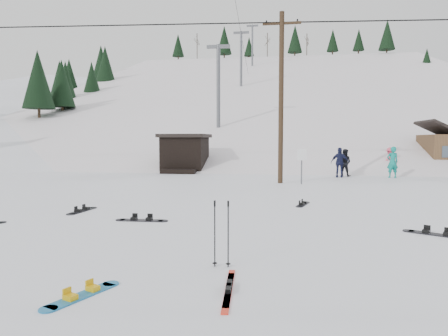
# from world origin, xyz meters

# --- Properties ---
(ground) EXTENTS (200.00, 200.00, 0.00)m
(ground) POSITION_xyz_m (0.00, 0.00, 0.00)
(ground) COLOR white
(ground) RESTS_ON ground
(ski_slope) EXTENTS (60.00, 85.24, 65.97)m
(ski_slope) POSITION_xyz_m (0.00, 55.00, -12.00)
(ski_slope) COLOR white
(ski_slope) RESTS_ON ground
(ridge_left) EXTENTS (47.54, 95.03, 58.38)m
(ridge_left) POSITION_xyz_m (-36.00, 48.00, -11.00)
(ridge_left) COLOR white
(ridge_left) RESTS_ON ground
(treeline_left) EXTENTS (20.00, 64.00, 10.00)m
(treeline_left) POSITION_xyz_m (-34.00, 40.00, 0.00)
(treeline_left) COLOR black
(treeline_left) RESTS_ON ground
(treeline_crest) EXTENTS (50.00, 6.00, 10.00)m
(treeline_crest) POSITION_xyz_m (0.00, 86.00, 0.00)
(treeline_crest) COLOR black
(treeline_crest) RESTS_ON ski_slope
(utility_pole) EXTENTS (2.00, 0.26, 9.00)m
(utility_pole) POSITION_xyz_m (2.00, 14.00, 4.68)
(utility_pole) COLOR #3A2819
(utility_pole) RESTS_ON ground
(trail_sign) EXTENTS (0.50, 0.09, 1.85)m
(trail_sign) POSITION_xyz_m (3.10, 13.58, 1.27)
(trail_sign) COLOR #595B60
(trail_sign) RESTS_ON ground
(lift_hut) EXTENTS (3.40, 4.10, 2.75)m
(lift_hut) POSITION_xyz_m (-5.00, 20.94, 1.36)
(lift_hut) COLOR black
(lift_hut) RESTS_ON ground
(lift_tower_near) EXTENTS (2.20, 0.36, 8.00)m
(lift_tower_near) POSITION_xyz_m (-4.00, 30.00, 7.86)
(lift_tower_near) COLOR #595B60
(lift_tower_near) RESTS_ON ski_slope
(lift_tower_mid) EXTENTS (2.20, 0.36, 8.00)m
(lift_tower_mid) POSITION_xyz_m (-4.00, 50.00, 14.36)
(lift_tower_mid) COLOR #595B60
(lift_tower_mid) RESTS_ON ski_slope
(lift_tower_far) EXTENTS (2.20, 0.36, 8.00)m
(lift_tower_far) POSITION_xyz_m (-4.00, 70.00, 20.86)
(lift_tower_far) COLOR #595B60
(lift_tower_far) RESTS_ON ski_slope
(hero_snowboard) EXTENTS (0.69, 1.29, 0.10)m
(hero_snowboard) POSITION_xyz_m (-0.75, -2.18, 0.02)
(hero_snowboard) COLOR #1B78B5
(hero_snowboard) RESTS_ON ground
(hero_skis) EXTENTS (0.23, 1.78, 0.09)m
(hero_skis) POSITION_xyz_m (1.36, -1.61, 0.03)
(hero_skis) COLOR red
(hero_skis) RESTS_ON ground
(ski_poles) EXTENTS (0.33, 0.09, 1.21)m
(ski_poles) POSITION_xyz_m (1.07, -0.51, 0.62)
(ski_poles) COLOR black
(ski_poles) RESTS_ON ground
(board_scatter_a) EXTENTS (1.53, 0.32, 0.11)m
(board_scatter_a) POSITION_xyz_m (-1.82, 3.24, 0.03)
(board_scatter_a) COLOR black
(board_scatter_a) RESTS_ON ground
(board_scatter_b) EXTENTS (0.39, 1.48, 0.10)m
(board_scatter_b) POSITION_xyz_m (-4.27, 4.43, 0.03)
(board_scatter_b) COLOR black
(board_scatter_b) RESTS_ON ground
(board_scatter_d) EXTENTS (1.39, 0.91, 0.11)m
(board_scatter_d) POSITION_xyz_m (5.86, 2.66, 0.03)
(board_scatter_d) COLOR black
(board_scatter_d) RESTS_ON ground
(board_scatter_f) EXTENTS (0.55, 1.30, 0.09)m
(board_scatter_f) POSITION_xyz_m (2.87, 6.82, 0.02)
(board_scatter_f) COLOR black
(board_scatter_f) RESTS_ON ground
(skier_teal) EXTENTS (0.77, 0.58, 1.91)m
(skier_teal) POSITION_xyz_m (8.76, 18.07, 0.96)
(skier_teal) COLOR #0D8A7C
(skier_teal) RESTS_ON ground
(skier_dark) EXTENTS (1.05, 0.96, 1.74)m
(skier_dark) POSITION_xyz_m (6.00, 18.60, 0.87)
(skier_dark) COLOR black
(skier_dark) RESTS_ON ground
(skier_pink) EXTENTS (1.33, 1.15, 1.79)m
(skier_pink) POSITION_xyz_m (9.62, 22.06, 0.89)
(skier_pink) COLOR #E4506D
(skier_pink) RESTS_ON ground
(skier_navy) EXTENTS (1.13, 0.58, 1.85)m
(skier_navy) POSITION_xyz_m (5.60, 17.79, 0.92)
(skier_navy) COLOR #191D3E
(skier_navy) RESTS_ON ground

